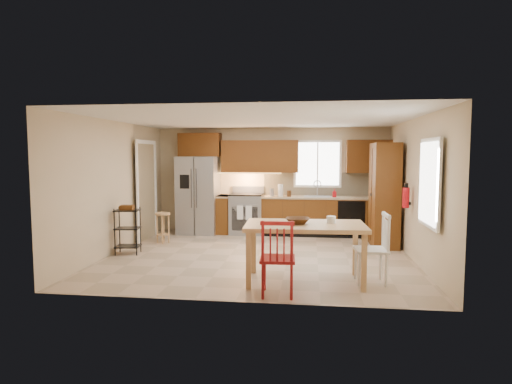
{
  "coord_description": "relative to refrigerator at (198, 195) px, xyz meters",
  "views": [
    {
      "loc": [
        0.92,
        -7.71,
        1.87
      ],
      "look_at": [
        -0.1,
        0.4,
        1.15
      ],
      "focal_mm": 30.0,
      "sensor_mm": 36.0,
      "label": 1
    }
  ],
  "objects": [
    {
      "name": "sink",
      "position": [
        2.8,
        0.08,
        -0.05
      ],
      "size": [
        0.62,
        0.46,
        0.16
      ],
      "primitive_type": "cube",
      "color": "gray",
      "rests_on": "base_cabinet_run"
    },
    {
      "name": "pantry",
      "position": [
        4.13,
        -0.93,
        0.14
      ],
      "size": [
        0.5,
        0.95,
        2.1
      ],
      "primitive_type": "cube",
      "color": "#5E3211",
      "rests_on": "floor"
    },
    {
      "name": "wall_back",
      "position": [
        1.7,
        0.38,
        0.34
      ],
      "size": [
        5.5,
        0.02,
        2.5
      ],
      "primitive_type": "cube",
      "color": "#CCB793",
      "rests_on": "ground"
    },
    {
      "name": "ceiling",
      "position": [
        1.7,
        -2.12,
        1.59
      ],
      "size": [
        5.5,
        5.0,
        0.02
      ],
      "primitive_type": "cube",
      "color": "silver",
      "rests_on": "ground"
    },
    {
      "name": "base_cabinet_narrow",
      "position": [
        0.6,
        0.08,
        -0.46
      ],
      "size": [
        0.3,
        0.6,
        0.9
      ],
      "primitive_type": "cube",
      "color": "#5E3211",
      "rests_on": "floor"
    },
    {
      "name": "fire_extinguisher",
      "position": [
        4.33,
        -1.98,
        0.19
      ],
      "size": [
        0.12,
        0.12,
        0.36
      ],
      "primitive_type": "cylinder",
      "color": "red",
      "rests_on": "wall_right"
    },
    {
      "name": "refrigerator",
      "position": [
        0.0,
        0.0,
        0.0
      ],
      "size": [
        0.92,
        0.75,
        1.82
      ],
      "primitive_type": "cube",
      "color": "gray",
      "rests_on": "floor"
    },
    {
      "name": "range_stove",
      "position": [
        1.15,
        0.06,
        -0.45
      ],
      "size": [
        0.76,
        0.63,
        0.92
      ],
      "primitive_type": "cube",
      "color": "gray",
      "rests_on": "floor"
    },
    {
      "name": "upper_over_fridge",
      "position": [
        0.0,
        0.2,
        1.19
      ],
      "size": [
        1.0,
        0.35,
        0.55
      ],
      "primitive_type": "cube",
      "color": "#542D0E",
      "rests_on": "wall_back"
    },
    {
      "name": "dining_table",
      "position": [
        2.56,
        -3.64,
        -0.49
      ],
      "size": [
        1.78,
        1.05,
        0.85
      ],
      "primitive_type": null,
      "rotation": [
        0.0,
        0.0,
        0.04
      ],
      "color": "tan",
      "rests_on": "floor"
    },
    {
      "name": "upper_left_block",
      "position": [
        1.45,
        0.2,
        0.92
      ],
      "size": [
        1.8,
        0.35,
        0.75
      ],
      "primitive_type": "cube",
      "color": "#542D0E",
      "rests_on": "wall_back"
    },
    {
      "name": "table_bowl",
      "position": [
        2.45,
        -3.64,
        -0.05
      ],
      "size": [
        0.37,
        0.37,
        0.09
      ],
      "primitive_type": "imported",
      "rotation": [
        0.0,
        0.0,
        0.04
      ],
      "color": "#472B12",
      "rests_on": "dining_table"
    },
    {
      "name": "table_jar",
      "position": [
        2.94,
        -3.53,
        -0.02
      ],
      "size": [
        0.15,
        0.15,
        0.16
      ],
      "primitive_type": "cylinder",
      "rotation": [
        0.0,
        0.0,
        0.04
      ],
      "color": "white",
      "rests_on": "dining_table"
    },
    {
      "name": "doorway",
      "position": [
        -0.97,
        -0.82,
        0.14
      ],
      "size": [
        0.04,
        0.95,
        2.1
      ],
      "primitive_type": "cube",
      "color": "#8C7A59",
      "rests_on": "wall_left"
    },
    {
      "name": "floor",
      "position": [
        1.7,
        -2.12,
        -0.91
      ],
      "size": [
        5.5,
        5.5,
        0.0
      ],
      "primitive_type": "plane",
      "color": "tan",
      "rests_on": "ground"
    },
    {
      "name": "soap_bottle",
      "position": [
        3.18,
        -0.02,
        0.09
      ],
      "size": [
        0.09,
        0.09,
        0.19
      ],
      "primitive_type": "imported",
      "color": "red",
      "rests_on": "base_cabinet_run"
    },
    {
      "name": "wall_right",
      "position": [
        4.45,
        -2.12,
        0.34
      ],
      "size": [
        0.02,
        5.0,
        2.5
      ],
      "primitive_type": "cube",
      "color": "#CCB793",
      "rests_on": "ground"
    },
    {
      "name": "base_cabinet_run",
      "position": [
        2.99,
        0.08,
        -0.46
      ],
      "size": [
        2.92,
        0.6,
        0.9
      ],
      "primitive_type": "cube",
      "color": "#5E3211",
      "rests_on": "floor"
    },
    {
      "name": "utility_cart",
      "position": [
        -0.77,
        -2.27,
        -0.47
      ],
      "size": [
        0.48,
        0.4,
        0.88
      ],
      "primitive_type": null,
      "rotation": [
        0.0,
        0.0,
        0.14
      ],
      "color": "black",
      "rests_on": "floor"
    },
    {
      "name": "bar_stool",
      "position": [
        -0.45,
        -1.24,
        -0.59
      ],
      "size": [
        0.38,
        0.38,
        0.65
      ],
      "primitive_type": null,
      "rotation": [
        0.0,
        0.0,
        0.26
      ],
      "color": "tan",
      "rests_on": "floor"
    },
    {
      "name": "window_back",
      "position": [
        2.8,
        0.35,
        0.74
      ],
      "size": [
        1.12,
        0.04,
        1.12
      ],
      "primitive_type": "cube",
      "color": "white",
      "rests_on": "wall_back"
    },
    {
      "name": "upper_right_block",
      "position": [
        3.95,
        0.2,
        0.92
      ],
      "size": [
        1.0,
        0.35,
        0.75
      ],
      "primitive_type": "cube",
      "color": "#542D0E",
      "rests_on": "wall_back"
    },
    {
      "name": "canister_wood",
      "position": [
        2.15,
        -0.0,
        0.06
      ],
      "size": [
        0.1,
        0.1,
        0.14
      ],
      "primitive_type": "cylinder",
      "color": "#472B12",
      "rests_on": "base_cabinet_run"
    },
    {
      "name": "canister_steel",
      "position": [
        1.75,
        0.03,
        0.08
      ],
      "size": [
        0.11,
        0.11,
        0.18
      ],
      "primitive_type": "cylinder",
      "color": "gray",
      "rests_on": "base_cabinet_run"
    },
    {
      "name": "paper_towel",
      "position": [
        1.95,
        0.03,
        0.13
      ],
      "size": [
        0.12,
        0.12,
        0.28
      ],
      "primitive_type": "cylinder",
      "color": "white",
      "rests_on": "base_cabinet_run"
    },
    {
      "name": "backsplash",
      "position": [
        2.99,
        0.36,
        0.27
      ],
      "size": [
        2.92,
        0.03,
        0.55
      ],
      "primitive_type": "cube",
      "color": "beige",
      "rests_on": "wall_back"
    },
    {
      "name": "window_right",
      "position": [
        4.38,
        -3.27,
        0.54
      ],
      "size": [
        0.04,
        1.02,
        1.32
      ],
      "primitive_type": "cube",
      "color": "white",
      "rests_on": "wall_right"
    },
    {
      "name": "chair_red",
      "position": [
        2.21,
        -4.29,
        -0.4
      ],
      "size": [
        0.5,
        0.5,
        1.02
      ],
      "primitive_type": null,
      "rotation": [
        0.0,
        0.0,
        0.04
      ],
      "color": "#A1181A",
      "rests_on": "floor"
    },
    {
      "name": "dishwasher",
      "position": [
        3.55,
        -0.22,
        -0.46
      ],
      "size": [
        0.6,
        0.02,
        0.78
      ],
      "primitive_type": "cube",
      "color": "black",
      "rests_on": "floor"
    },
    {
      "name": "chair_white",
      "position": [
        3.51,
        -3.59,
        -0.4
      ],
      "size": [
        0.5,
        0.5,
        1.02
      ],
      "primitive_type": null,
      "rotation": [
        0.0,
        0.0,
        1.61
      ],
      "color": "white",
      "rests_on": "floor"
    },
    {
      "name": "undercab_glow",
      "position": [
        1.15,
        0.17,
        0.52
      ],
      "size": [
        1.6,
        0.3,
        0.01
      ],
      "primitive_type": "cube",
      "color": "#FFBF66",
      "rests_on": "wall_back"
    },
    {
      "name": "wall_left",
      "position": [
        -1.05,
        -2.12,
        0.34
      ],
      "size": [
        0.02,
        5.0,
        2.5
      ],
      "primitive_type": "cube",
      "color": "#CCB793",
      "rests_on": "ground"
    },
    {
      "name": "wall_front",
      "position": [
        1.7,
        -4.62,
        0.34
      ],
      "size": [
        5.5,
        0.02,
        2.5
      ],
      "primitive_type": "cube",
      "color": "#CCB793",
      "rests_on": "ground"
    }
  ]
}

